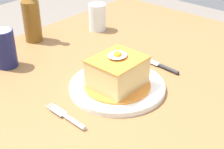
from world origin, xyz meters
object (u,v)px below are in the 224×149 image
(knife, at_px, (162,66))
(beer_bottle_amber, at_px, (31,15))
(drinking_glass, at_px, (97,19))
(main_plate, at_px, (117,86))
(soda_can, at_px, (5,49))
(fork, at_px, (69,118))

(knife, relative_size, beer_bottle_amber, 0.62)
(beer_bottle_amber, height_order, drinking_glass, beer_bottle_amber)
(main_plate, bearing_deg, soda_can, 109.79)
(knife, height_order, soda_can, soda_can)
(drinking_glass, bearing_deg, main_plate, -129.34)
(soda_can, bearing_deg, knife, -50.51)
(knife, bearing_deg, soda_can, 129.49)
(main_plate, relative_size, soda_can, 2.22)
(soda_can, height_order, drinking_glass, soda_can)
(knife, bearing_deg, main_plate, 171.32)
(knife, bearing_deg, fork, 176.06)
(knife, xyz_separation_m, soda_can, (-0.32, 0.38, 0.06))
(knife, distance_m, soda_can, 0.50)
(soda_can, bearing_deg, drinking_glass, -1.27)
(fork, height_order, beer_bottle_amber, beer_bottle_amber)
(knife, xyz_separation_m, beer_bottle_amber, (-0.14, 0.48, 0.09))
(main_plate, relative_size, knife, 1.66)
(beer_bottle_amber, bearing_deg, knife, -74.29)
(drinking_glass, bearing_deg, beer_bottle_amber, 154.93)
(main_plate, xyz_separation_m, drinking_glass, (0.28, 0.35, 0.04))
(main_plate, height_order, fork, main_plate)
(beer_bottle_amber, bearing_deg, main_plate, -96.63)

